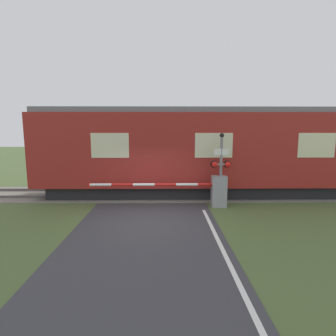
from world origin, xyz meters
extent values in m
plane|color=#4C6033|center=(0.00, 0.00, 0.00)|extent=(80.00, 80.00, 0.00)
cube|color=slate|center=(0.00, 3.72, 0.01)|extent=(36.00, 3.20, 0.03)
cube|color=#595451|center=(0.00, 3.00, 0.08)|extent=(36.00, 0.08, 0.10)
cube|color=#595451|center=(0.00, 4.44, 0.08)|extent=(36.00, 0.08, 0.10)
cube|color=black|center=(2.68, 3.72, 0.30)|extent=(14.91, 2.48, 0.60)
cube|color=maroon|center=(2.68, 3.72, 2.26)|extent=(16.20, 2.91, 3.32)
cube|color=slate|center=(2.68, 3.72, 4.04)|extent=(15.88, 2.68, 0.24)
cube|color=beige|center=(7.13, 2.25, 2.51)|extent=(1.62, 0.02, 1.06)
cube|color=beige|center=(2.68, 2.25, 2.51)|extent=(1.62, 0.02, 1.06)
cube|color=beige|center=(-1.78, 2.25, 2.51)|extent=(1.62, 0.02, 1.06)
cube|color=gray|center=(2.81, 1.56, 0.65)|extent=(0.60, 0.44, 1.29)
cylinder|color=gray|center=(2.81, 1.56, 0.94)|extent=(0.16, 0.16, 0.18)
cylinder|color=red|center=(2.36, 1.56, 0.94)|extent=(0.89, 0.11, 0.11)
cylinder|color=white|center=(1.48, 1.56, 0.94)|extent=(0.89, 0.11, 0.11)
cylinder|color=red|center=(0.59, 1.56, 0.94)|extent=(0.89, 0.11, 0.11)
cylinder|color=white|center=(-0.29, 1.56, 0.94)|extent=(0.89, 0.11, 0.11)
cylinder|color=red|center=(-1.18, 1.56, 0.94)|extent=(0.89, 0.11, 0.11)
cylinder|color=white|center=(-2.06, 1.56, 0.94)|extent=(0.89, 0.11, 0.11)
cylinder|color=red|center=(-2.51, 1.56, 0.94)|extent=(0.20, 0.02, 0.20)
cylinder|color=gray|center=(2.87, 1.61, 1.43)|extent=(0.11, 0.11, 2.85)
cube|color=gray|center=(2.87, 1.61, 1.77)|extent=(0.66, 0.07, 0.07)
sphere|color=red|center=(2.60, 1.56, 1.77)|extent=(0.24, 0.24, 0.24)
sphere|color=red|center=(3.14, 1.56, 1.77)|extent=(0.24, 0.24, 0.24)
cylinder|color=black|center=(2.60, 1.67, 1.77)|extent=(0.30, 0.06, 0.30)
cylinder|color=black|center=(3.14, 1.67, 1.77)|extent=(0.30, 0.06, 0.30)
cube|color=white|center=(2.87, 1.57, 2.28)|extent=(0.60, 0.02, 0.27)
sphere|color=black|center=(2.87, 1.61, 2.95)|extent=(0.18, 0.18, 0.18)
camera|label=1|loc=(0.58, -8.99, 3.18)|focal=28.00mm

